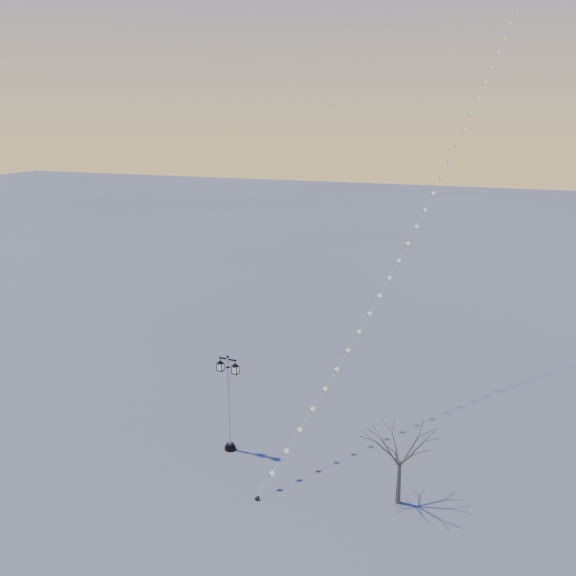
% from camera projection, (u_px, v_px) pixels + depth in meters
% --- Properties ---
extents(ground, '(300.00, 300.00, 0.00)m').
position_uv_depth(ground, '(227.00, 487.00, 30.97)').
color(ground, '#5E605F').
rests_on(ground, ground).
extents(street_lamp, '(1.42, 0.62, 5.62)m').
position_uv_depth(street_lamp, '(229.00, 398.00, 33.66)').
color(street_lamp, black).
rests_on(street_lamp, ground).
extents(bare_tree, '(2.49, 2.49, 4.13)m').
position_uv_depth(bare_tree, '(400.00, 449.00, 28.96)').
color(bare_tree, brown).
rests_on(bare_tree, ground).
extents(kite_train, '(11.40, 40.92, 34.84)m').
position_uv_depth(kite_train, '(448.00, 127.00, 41.57)').
color(kite_train, black).
rests_on(kite_train, ground).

